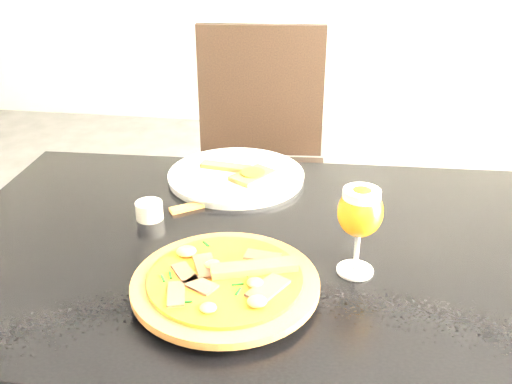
% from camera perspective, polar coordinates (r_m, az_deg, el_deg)
% --- Properties ---
extents(dining_table, '(1.23, 0.85, 0.75)m').
position_cam_1_polar(dining_table, '(1.15, -0.40, -8.81)').
color(dining_table, black).
rests_on(dining_table, ground).
extents(chair_far, '(0.49, 0.49, 0.99)m').
position_cam_1_polar(chair_far, '(1.95, 0.23, 2.78)').
color(chair_far, black).
rests_on(chair_far, ground).
extents(plate_main, '(0.30, 0.30, 0.01)m').
position_cam_1_polar(plate_main, '(0.97, -2.84, -9.38)').
color(plate_main, white).
rests_on(plate_main, dining_table).
extents(pizza, '(0.31, 0.31, 0.03)m').
position_cam_1_polar(pizza, '(0.95, -2.99, -8.88)').
color(pizza, brown).
rests_on(pizza, plate_main).
extents(plate_second, '(0.33, 0.33, 0.02)m').
position_cam_1_polar(plate_second, '(1.35, -2.00, 1.61)').
color(plate_second, white).
rests_on(plate_second, dining_table).
extents(crust_scraps, '(0.19, 0.12, 0.01)m').
position_cam_1_polar(crust_scraps, '(1.34, -1.24, 2.00)').
color(crust_scraps, brown).
rests_on(crust_scraps, plate_second).
extents(loose_crust, '(0.09, 0.08, 0.01)m').
position_cam_1_polar(loose_crust, '(1.23, -6.37, -1.43)').
color(loose_crust, brown).
rests_on(loose_crust, dining_table).
extents(sauce_cup, '(0.06, 0.06, 0.04)m').
position_cam_1_polar(sauce_cup, '(1.19, -10.63, -1.75)').
color(sauce_cup, beige).
rests_on(sauce_cup, dining_table).
extents(beer_glass, '(0.08, 0.08, 0.16)m').
position_cam_1_polar(beer_glass, '(0.97, 10.38, -2.03)').
color(beer_glass, silver).
rests_on(beer_glass, dining_table).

